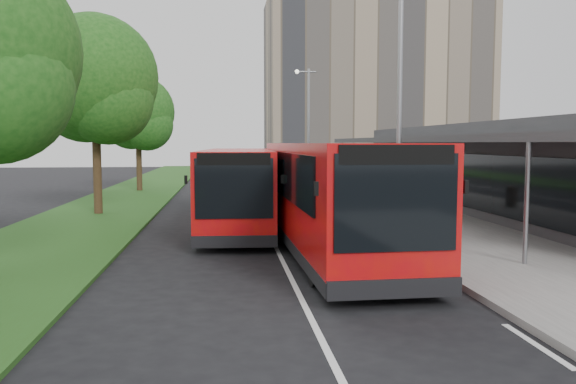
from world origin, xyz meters
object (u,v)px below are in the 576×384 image
at_px(car_near, 261,169).
at_px(car_far, 223,167).
at_px(litter_bin, 367,198).
at_px(tree_mid, 95,86).
at_px(lamp_post_near, 397,95).
at_px(lamp_post_far, 307,120).
at_px(bus_main, 332,197).
at_px(bus_second, 238,188).
at_px(tree_far, 138,117).
at_px(bollard, 326,184).

xyz_separation_m(car_near, car_far, (-3.68, 6.99, -0.03)).
bearing_deg(litter_bin, tree_mid, 179.50).
height_order(lamp_post_near, lamp_post_far, same).
relative_size(tree_mid, bus_main, 0.77).
height_order(tree_mid, bus_second, tree_mid).
xyz_separation_m(tree_mid, car_far, (5.29, 35.66, -4.95)).
bearing_deg(car_near, tree_far, -113.40).
bearing_deg(lamp_post_near, car_near, 93.45).
bearing_deg(tree_far, bollard, -21.27).
distance_m(tree_far, bollard, 12.94).
bearing_deg(tree_mid, lamp_post_near, -32.36).
height_order(lamp_post_near, litter_bin, lamp_post_near).
height_order(lamp_post_far, bollard, lamp_post_far).
distance_m(lamp_post_far, bus_main, 22.82).
xyz_separation_m(bollard, car_far, (-6.14, 28.11, -0.09)).
height_order(lamp_post_far, litter_bin, lamp_post_far).
relative_size(tree_far, car_far, 1.96).
distance_m(tree_mid, car_far, 36.39).
bearing_deg(litter_bin, car_near, 95.97).
bearing_deg(bus_second, lamp_post_far, 76.03).
distance_m(bus_main, bollard, 17.33).
xyz_separation_m(tree_mid, litter_bin, (11.98, -0.10, -4.95)).
height_order(tree_mid, car_far, tree_mid).
xyz_separation_m(bus_main, litter_bin, (3.46, 9.41, -0.99)).
distance_m(tree_mid, bus_second, 8.45).
bearing_deg(bollard, bus_second, -114.60).
bearing_deg(car_near, tree_mid, -102.48).
height_order(tree_mid, litter_bin, tree_mid).
distance_m(tree_far, car_near, 19.38).
xyz_separation_m(tree_far, litter_bin, (11.98, -12.10, -4.20)).
bearing_deg(bus_second, litter_bin, 37.87).
bearing_deg(lamp_post_near, bus_second, 152.26).
bearing_deg(car_far, car_near, -44.45).
bearing_deg(bollard, tree_far, 158.73).
bearing_deg(car_near, bollard, -78.46).
height_order(bus_main, litter_bin, bus_main).
relative_size(lamp_post_far, car_far, 2.10).
distance_m(bus_main, car_near, 38.19).
bearing_deg(bus_second, tree_mid, 146.61).
bearing_deg(litter_bin, bollard, 94.13).
bearing_deg(bus_main, lamp_post_near, 41.95).
height_order(bus_second, car_far, bus_second).
xyz_separation_m(lamp_post_near, bus_second, (-5.14, 2.71, -3.23)).
xyz_separation_m(lamp_post_near, car_far, (-5.84, 42.71, -4.09)).
bearing_deg(tree_mid, bus_main, -48.14).
bearing_deg(lamp_post_near, car_far, 97.78).
bearing_deg(bus_main, bollard, 78.95).
height_order(bus_second, litter_bin, bus_second).
bearing_deg(tree_far, car_far, 77.39).
height_order(bollard, car_far, bollard).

